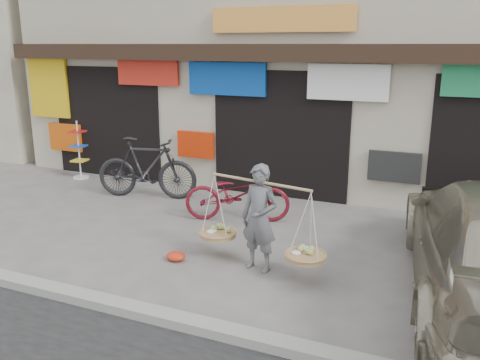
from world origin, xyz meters
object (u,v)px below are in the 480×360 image
at_px(bike_1, 147,168).
at_px(bike_2, 237,194).
at_px(display_rack, 79,155).
at_px(street_vendor, 259,222).

relative_size(bike_1, bike_2, 1.12).
bearing_deg(display_rack, bike_1, -16.85).
xyz_separation_m(street_vendor, bike_2, (-1.16, 1.84, -0.21)).
height_order(street_vendor, display_rack, street_vendor).
height_order(bike_2, display_rack, display_rack).
xyz_separation_m(bike_1, display_rack, (-2.46, 0.75, -0.08)).
distance_m(street_vendor, bike_1, 4.28).
height_order(bike_1, bike_2, bike_1).
bearing_deg(bike_1, display_rack, 59.81).
bearing_deg(street_vendor, display_rack, 163.16).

